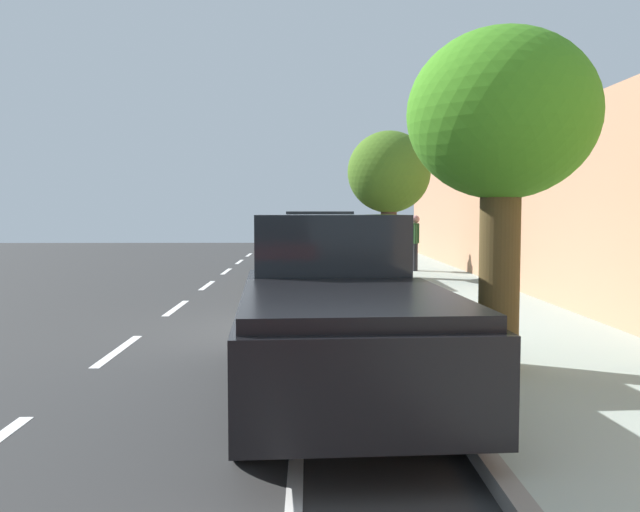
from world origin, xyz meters
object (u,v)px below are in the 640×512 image
parked_suv_tan_mid (319,247)px  bicycle_at_curb (353,290)px  pedestrian_on_phone (415,239)px  street_tree_mid_block (389,174)px  street_tree_near_cyclist (502,122)px  parked_pickup_black_second (335,313)px  cyclist_with_backpack (365,260)px  parked_sedan_grey_far (318,244)px

parked_suv_tan_mid → bicycle_at_curb: bearing=-81.8°
pedestrian_on_phone → street_tree_mid_block: bearing=-119.2°
bicycle_at_curb → street_tree_near_cyclist: 6.48m
pedestrian_on_phone → bicycle_at_curb: bearing=-108.9°
parked_pickup_black_second → cyclist_with_backpack: 6.09m
bicycle_at_curb → pedestrian_on_phone: bearing=71.1°
parked_pickup_black_second → bicycle_at_curb: parked_pickup_black_second is taller
bicycle_at_curb → pedestrian_on_phone: size_ratio=1.00×
parked_sedan_grey_far → street_tree_mid_block: size_ratio=1.09×
parked_pickup_black_second → parked_sedan_grey_far: parked_pickup_black_second is taller
parked_suv_tan_mid → street_tree_near_cyclist: (1.99, -10.11, 2.00)m
parked_suv_tan_mid → parked_sedan_grey_far: bearing=89.4°
parked_pickup_black_second → parked_suv_tan_mid: size_ratio=1.15×
parked_sedan_grey_far → pedestrian_on_phone: bearing=-55.2°
street_tree_near_cyclist → street_tree_mid_block: 10.92m
bicycle_at_curb → street_tree_mid_block: street_tree_mid_block is taller
street_tree_mid_block → cyclist_with_backpack: bearing=-101.4°
cyclist_with_backpack → pedestrian_on_phone: (2.21, 7.55, 0.09)m
parked_pickup_black_second → parked_suv_tan_mid: bearing=90.0°
parked_pickup_black_second → parked_sedan_grey_far: (0.06, 17.89, -0.15)m
parked_pickup_black_second → parked_sedan_grey_far: size_ratio=1.21×
parked_pickup_black_second → bicycle_at_curb: 6.53m
pedestrian_on_phone → parked_pickup_black_second: bearing=-102.7°
parked_suv_tan_mid → cyclist_with_backpack: (0.85, -4.81, 0.00)m
street_tree_near_cyclist → bicycle_at_curb: bearing=103.3°
street_tree_mid_block → pedestrian_on_phone: size_ratio=2.38×
parked_sedan_grey_far → street_tree_near_cyclist: bearing=-83.6°
parked_suv_tan_mid → cyclist_with_backpack: 4.89m
parked_sedan_grey_far → bicycle_at_curb: size_ratio=2.58×
parked_suv_tan_mid → parked_sedan_grey_far: size_ratio=1.06×
parked_suv_tan_mid → street_tree_mid_block: 2.94m
parked_pickup_black_second → street_tree_mid_block: bearing=80.4°
parked_pickup_black_second → bicycle_at_curb: bearing=84.5°
street_tree_mid_block → bicycle_at_curb: bearing=-104.7°
street_tree_mid_block → parked_suv_tan_mid: bearing=-157.8°
parked_pickup_black_second → street_tree_near_cyclist: size_ratio=1.36×
cyclist_with_backpack → street_tree_near_cyclist: size_ratio=0.43×
parked_sedan_grey_far → street_tree_mid_block: (1.92, -6.23, 2.28)m
cyclist_with_backpack → parked_pickup_black_second: bearing=-98.0°
parked_pickup_black_second → cyclist_with_backpack: size_ratio=3.19×
parked_pickup_black_second → cyclist_with_backpack: (0.84, 6.03, 0.13)m
parked_pickup_black_second → pedestrian_on_phone: bearing=77.3°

